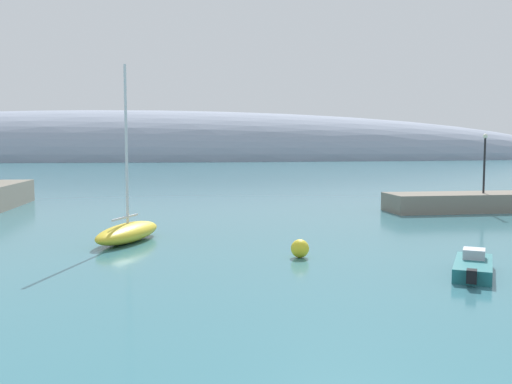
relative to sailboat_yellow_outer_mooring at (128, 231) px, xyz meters
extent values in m
ellipsoid|color=#8E99AD|center=(-10.75, 165.96, -0.58)|extent=(322.70, 55.25, 33.93)
ellipsoid|color=yellow|center=(0.00, 0.00, -0.08)|extent=(3.99, 5.98, 1.01)
cylinder|color=silver|center=(0.00, 0.00, 4.61)|extent=(0.14, 0.14, 8.38)
cube|color=silver|center=(-0.10, -0.24, 0.77)|extent=(1.14, 2.40, 0.10)
cube|color=#1E6B70|center=(14.41, -9.53, -0.31)|extent=(3.14, 3.99, 0.55)
cube|color=black|center=(13.32, -11.38, -0.17)|extent=(0.53, 0.56, 0.49)
cube|color=#B2B7C1|center=(14.70, -9.04, 0.17)|extent=(1.19, 1.21, 0.40)
sphere|color=yellow|center=(8.25, -5.29, -0.16)|extent=(0.85, 0.85, 0.85)
cylinder|color=black|center=(26.24, 10.35, 2.97)|extent=(0.16, 0.16, 4.27)
sphere|color=#EAEACC|center=(26.24, 10.35, 5.29)|extent=(0.36, 0.36, 0.36)
camera|label=1|loc=(2.88, -30.00, 4.60)|focal=38.91mm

